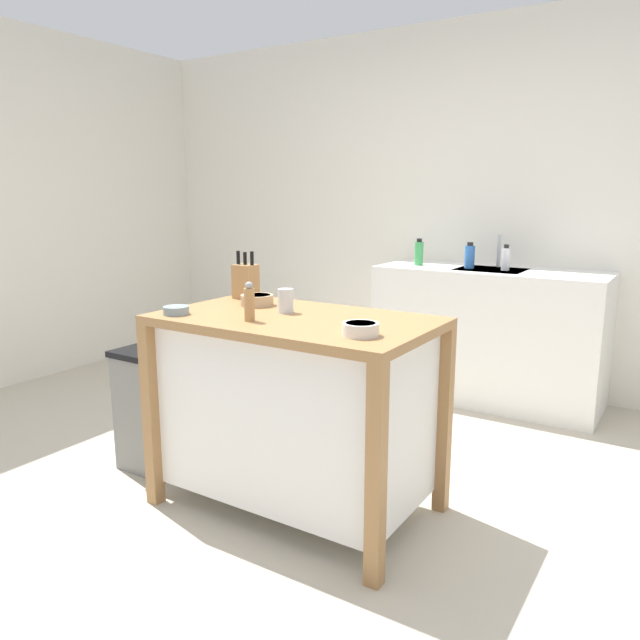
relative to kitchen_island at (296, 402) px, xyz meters
The scene contains 16 objects.
ground_plane 0.50m from the kitchen_island, 118.88° to the left, with size 6.71×6.71×0.00m, color #BCB29E.
wall_back 2.43m from the kitchen_island, 90.27° to the left, with size 5.71×0.10×2.60m, color silver.
wall_left 3.10m from the kitchen_island, 163.40° to the left, with size 0.10×2.87×2.60m, color silver.
kitchen_island is the anchor object (origin of this frame).
knife_block 0.72m from the kitchen_island, 152.08° to the left, with size 0.11×0.09×0.24m.
bowl_stoneware_deep 0.66m from the kitchen_island, 152.70° to the right, with size 0.11×0.11×0.04m.
bowl_ceramic_wide 0.53m from the kitchen_island, 157.85° to the left, with size 0.15×0.15×0.05m.
bowl_ceramic_small 0.61m from the kitchen_island, 21.81° to the right, with size 0.14×0.14×0.05m.
drinking_cup 0.45m from the kitchen_island, 148.93° to the left, with size 0.07×0.07×0.11m.
pepper_grinder 0.51m from the kitchen_island, 121.21° to the right, with size 0.04×0.04×0.16m.
trash_bin 0.86m from the kitchen_island, behind, with size 0.36×0.28×0.63m.
sink_counter 1.96m from the kitchen_island, 82.44° to the left, with size 1.50×0.60×0.91m.
sink_faucet 2.16m from the kitchen_island, 82.94° to the left, with size 0.02×0.02×0.22m.
bottle_spray_cleaner 1.96m from the kitchen_island, 97.42° to the left, with size 0.06×0.06×0.19m.
bottle_dish_soap 2.00m from the kitchen_island, 79.47° to the left, with size 0.05×0.05×0.17m.
bottle_hand_soap 1.96m from the kitchen_island, 86.50° to the left, with size 0.07×0.07×0.18m.
Camera 1 is at (1.48, -2.12, 1.40)m, focal length 34.16 mm.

